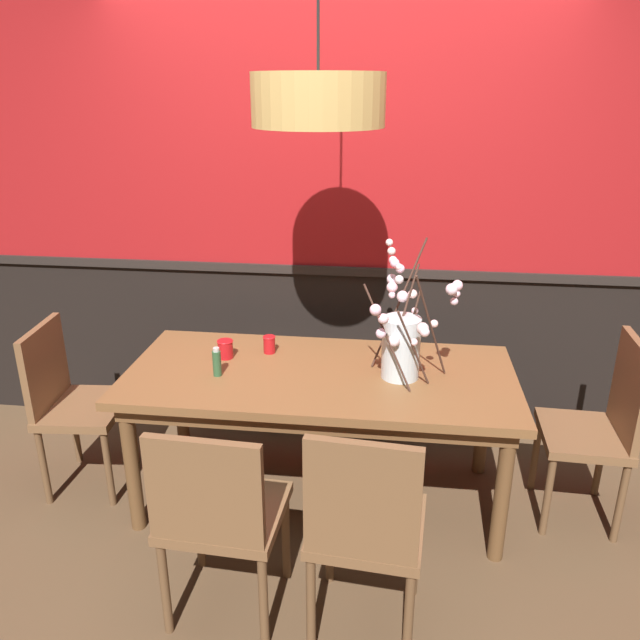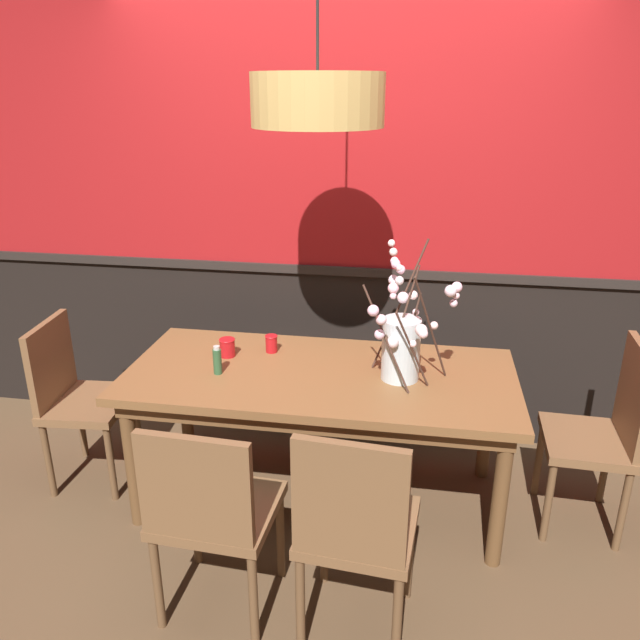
{
  "view_description": "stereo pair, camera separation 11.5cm",
  "coord_description": "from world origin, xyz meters",
  "px_view_note": "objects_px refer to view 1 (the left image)",
  "views": [
    {
      "loc": [
        0.34,
        -2.74,
        2.05
      ],
      "look_at": [
        0.0,
        0.0,
        1.0
      ],
      "focal_mm": 35.04,
      "sensor_mm": 36.0,
      "label": 1
    },
    {
      "loc": [
        0.46,
        -2.72,
        2.05
      ],
      "look_at": [
        0.0,
        0.0,
        1.0
      ],
      "focal_mm": 35.04,
      "sensor_mm": 36.0,
      "label": 2
    }
  ],
  "objects_px": {
    "pendant_lamp": "(318,100)",
    "chair_far_side_left": "(292,340)",
    "vase_with_blossoms": "(402,342)",
    "dining_table": "(320,387)",
    "chair_near_side_left": "(219,512)",
    "condiment_bottle": "(217,362)",
    "candle_holder_nearer_edge": "(225,349)",
    "chair_near_side_right": "(365,524)",
    "candle_holder_nearer_center": "(269,344)",
    "chair_head_west_end": "(70,397)",
    "chair_far_side_right": "(377,347)",
    "chair_head_east_end": "(601,422)"
  },
  "relations": [
    {
      "from": "candle_holder_nearer_center",
      "to": "condiment_bottle",
      "type": "bearing_deg",
      "value": -123.13
    },
    {
      "from": "chair_head_west_end",
      "to": "vase_with_blossoms",
      "type": "relative_size",
      "value": 1.41
    },
    {
      "from": "dining_table",
      "to": "condiment_bottle",
      "type": "height_order",
      "value": "condiment_bottle"
    },
    {
      "from": "dining_table",
      "to": "vase_with_blossoms",
      "type": "bearing_deg",
      "value": -0.37
    },
    {
      "from": "chair_head_west_end",
      "to": "dining_table",
      "type": "bearing_deg",
      "value": 0.96
    },
    {
      "from": "dining_table",
      "to": "condiment_bottle",
      "type": "bearing_deg",
      "value": -168.66
    },
    {
      "from": "condiment_bottle",
      "to": "pendant_lamp",
      "type": "relative_size",
      "value": 0.15
    },
    {
      "from": "dining_table",
      "to": "chair_head_west_end",
      "type": "height_order",
      "value": "chair_head_west_end"
    },
    {
      "from": "chair_near_side_right",
      "to": "pendant_lamp",
      "type": "relative_size",
      "value": 1.0
    },
    {
      "from": "candle_holder_nearer_edge",
      "to": "condiment_bottle",
      "type": "bearing_deg",
      "value": -85.74
    },
    {
      "from": "chair_far_side_right",
      "to": "candle_holder_nearer_edge",
      "type": "height_order",
      "value": "chair_far_side_right"
    },
    {
      "from": "chair_head_west_end",
      "to": "condiment_bottle",
      "type": "height_order",
      "value": "chair_head_west_end"
    },
    {
      "from": "dining_table",
      "to": "candle_holder_nearer_center",
      "type": "distance_m",
      "value": 0.38
    },
    {
      "from": "chair_near_side_left",
      "to": "condiment_bottle",
      "type": "bearing_deg",
      "value": 105.19
    },
    {
      "from": "candle_holder_nearer_edge",
      "to": "chair_near_side_left",
      "type": "bearing_deg",
      "value": -77.15
    },
    {
      "from": "chair_far_side_right",
      "to": "vase_with_blossoms",
      "type": "relative_size",
      "value": 1.37
    },
    {
      "from": "chair_head_west_end",
      "to": "chair_near_side_right",
      "type": "relative_size",
      "value": 0.95
    },
    {
      "from": "dining_table",
      "to": "chair_near_side_left",
      "type": "relative_size",
      "value": 2.09
    },
    {
      "from": "chair_far_side_right",
      "to": "condiment_bottle",
      "type": "height_order",
      "value": "chair_far_side_right"
    },
    {
      "from": "chair_near_side_left",
      "to": "chair_near_side_right",
      "type": "distance_m",
      "value": 0.56
    },
    {
      "from": "chair_near_side_left",
      "to": "chair_head_east_end",
      "type": "height_order",
      "value": "chair_head_east_end"
    },
    {
      "from": "dining_table",
      "to": "candle_holder_nearer_edge",
      "type": "height_order",
      "value": "candle_holder_nearer_edge"
    },
    {
      "from": "chair_head_east_end",
      "to": "vase_with_blossoms",
      "type": "height_order",
      "value": "vase_with_blossoms"
    },
    {
      "from": "vase_with_blossoms",
      "to": "pendant_lamp",
      "type": "bearing_deg",
      "value": -171.8
    },
    {
      "from": "chair_far_side_left",
      "to": "chair_head_west_end",
      "type": "bearing_deg",
      "value": -138.86
    },
    {
      "from": "chair_far_side_right",
      "to": "chair_far_side_left",
      "type": "relative_size",
      "value": 0.94
    },
    {
      "from": "dining_table",
      "to": "pendant_lamp",
      "type": "height_order",
      "value": "pendant_lamp"
    },
    {
      "from": "chair_head_west_end",
      "to": "chair_near_side_left",
      "type": "relative_size",
      "value": 1.0
    },
    {
      "from": "dining_table",
      "to": "candle_holder_nearer_edge",
      "type": "bearing_deg",
      "value": 167.73
    },
    {
      "from": "chair_near_side_left",
      "to": "chair_near_side_right",
      "type": "relative_size",
      "value": 0.95
    },
    {
      "from": "chair_head_west_end",
      "to": "vase_with_blossoms",
      "type": "height_order",
      "value": "vase_with_blossoms"
    },
    {
      "from": "vase_with_blossoms",
      "to": "pendant_lamp",
      "type": "relative_size",
      "value": 0.68
    },
    {
      "from": "dining_table",
      "to": "chair_near_side_right",
      "type": "bearing_deg",
      "value": -72.21
    },
    {
      "from": "candle_holder_nearer_edge",
      "to": "chair_near_side_right",
      "type": "bearing_deg",
      "value": -51.21
    },
    {
      "from": "condiment_bottle",
      "to": "dining_table",
      "type": "bearing_deg",
      "value": 11.34
    },
    {
      "from": "chair_near_side_right",
      "to": "condiment_bottle",
      "type": "relative_size",
      "value": 6.62
    },
    {
      "from": "dining_table",
      "to": "candle_holder_nearer_center",
      "type": "bearing_deg",
      "value": 145.46
    },
    {
      "from": "candle_holder_nearer_edge",
      "to": "pendant_lamp",
      "type": "distance_m",
      "value": 1.32
    },
    {
      "from": "chair_head_west_end",
      "to": "candle_holder_nearer_center",
      "type": "distance_m",
      "value": 1.08
    },
    {
      "from": "chair_head_east_end",
      "to": "candle_holder_nearer_edge",
      "type": "distance_m",
      "value": 1.87
    },
    {
      "from": "chair_far_side_left",
      "to": "condiment_bottle",
      "type": "height_order",
      "value": "chair_far_side_left"
    },
    {
      "from": "chair_head_east_end",
      "to": "condiment_bottle",
      "type": "relative_size",
      "value": 6.64
    },
    {
      "from": "chair_head_west_end",
      "to": "chair_head_east_end",
      "type": "relative_size",
      "value": 0.95
    },
    {
      "from": "dining_table",
      "to": "candle_holder_nearer_edge",
      "type": "distance_m",
      "value": 0.53
    },
    {
      "from": "chair_near_side_right",
      "to": "candle_holder_nearer_center",
      "type": "bearing_deg",
      "value": 118.17
    },
    {
      "from": "dining_table",
      "to": "candle_holder_nearer_center",
      "type": "xyz_separation_m",
      "value": [
        -0.29,
        0.2,
        0.13
      ]
    },
    {
      "from": "chair_head_west_end",
      "to": "chair_near_side_left",
      "type": "xyz_separation_m",
      "value": [
        1.03,
        -0.81,
        0.0
      ]
    },
    {
      "from": "vase_with_blossoms",
      "to": "candle_holder_nearer_center",
      "type": "height_order",
      "value": "vase_with_blossoms"
    },
    {
      "from": "pendant_lamp",
      "to": "chair_far_side_left",
      "type": "bearing_deg",
      "value": 107.02
    },
    {
      "from": "candle_holder_nearer_center",
      "to": "chair_near_side_right",
      "type": "bearing_deg",
      "value": -61.83
    }
  ]
}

